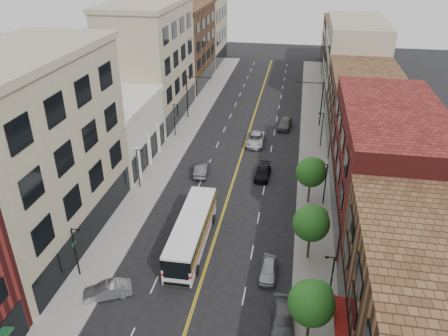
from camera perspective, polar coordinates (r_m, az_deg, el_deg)
The scene contains 30 objects.
sidewalk_left at distance 63.43m, azimuth -6.72°, elevation 2.38°, with size 4.00×110.00×0.15m, color gray.
sidewalk_right at distance 61.14m, azimuth 11.60°, elevation 0.95°, with size 4.00×110.00×0.15m, color gray.
bldg_l_tanoffice at distance 44.54m, azimuth -24.00°, elevation 1.27°, with size 10.00×22.00×18.00m, color tan.
bldg_l_white at distance 60.77m, azimuth -14.33°, elevation 4.56°, with size 10.00×14.00×8.00m, color silver.
bldg_l_far_a at distance 74.18m, azimuth -9.62°, elevation 13.29°, with size 10.00×20.00×18.00m, color tan.
bldg_l_far_b at distance 93.11m, azimuth -5.50°, elevation 15.52°, with size 10.00×20.00×15.00m, color #543521.
bldg_l_far_c at distance 109.83m, azimuth -3.03°, elevation 18.80°, with size 10.00×16.00×20.00m, color tan.
bldg_r_mid at distance 49.58m, azimuth 20.40°, elevation 0.75°, with size 10.00×22.00×12.00m, color #571717.
bldg_r_far_a at distance 69.14m, azimuth 17.78°, elevation 7.82°, with size 10.00×20.00×10.00m, color #543521.
bldg_r_far_b at distance 88.64m, azimuth 16.55°, elevation 13.58°, with size 10.00×22.00×14.00m, color tan.
bldg_r_far_c at distance 108.40m, azimuth 15.53°, elevation 15.34°, with size 10.00×18.00×11.00m, color #543521.
tree_r_1 at distance 33.17m, azimuth 11.51°, elevation -16.73°, with size 3.40×3.40×5.59m.
tree_r_2 at distance 40.96m, azimuth 11.45°, elevation -6.95°, with size 3.40×3.40×5.59m.
tree_r_3 at distance 49.54m, azimuth 11.41°, elevation -0.42°, with size 3.40×3.40×5.59m.
lamp_l_1 at distance 40.98m, azimuth -18.81°, elevation -10.02°, with size 0.81×0.55×5.05m.
lamp_l_2 at distance 53.15m, azimuth -11.12°, elevation 0.23°, with size 0.81×0.55×5.05m.
lamp_l_3 at distance 66.94m, azimuth -6.46°, elevation 6.49°, with size 0.81×0.55×5.05m.
lamp_r_1 at distance 36.98m, azimuth 13.80°, elevation -13.92°, with size 0.81×0.55×5.05m.
lamp_r_2 at distance 50.12m, azimuth 13.07°, elevation -1.77°, with size 0.81×0.55×5.05m.
lamp_r_3 at distance 64.56m, azimuth 12.66°, elevation 5.15°, with size 0.81×0.55×5.05m.
signal_mast_left at distance 73.48m, azimuth -4.30°, elevation 9.92°, with size 4.49×0.18×7.20m.
signal_mast_right at distance 71.46m, azimuth 12.10°, elevation 8.86°, with size 4.49×0.18×7.20m.
city_bus at distance 43.15m, azimuth -4.24°, elevation -8.12°, with size 3.12×12.36×3.17m.
car_angle_b at distance 39.65m, azimuth -14.94°, elevation -15.19°, with size 1.40×4.01×1.32m, color #A3A5AB.
car_parked_mid at distance 36.50m, azimuth 7.68°, elevation -18.97°, with size 1.80×4.42×1.28m, color #56565B.
car_parked_far at distance 40.58m, azimuth 5.81°, elevation -13.03°, with size 1.56×3.88×1.32m, color #9A9CA1.
car_lane_behind at distance 56.35m, azimuth -2.94°, elevation -0.12°, with size 1.60×4.58×1.51m, color #45464A.
car_lane_a at distance 55.82m, azimuth 5.08°, elevation -0.60°, with size 1.82×4.49×1.30m, color black.
car_lane_b at distance 64.86m, azimuth 4.12°, elevation 3.77°, with size 2.54×5.51×1.53m, color silver.
car_lane_c at distance 70.96m, azimuth 7.96°, elevation 5.78°, with size 1.93×4.80×1.63m, color #505055.
Camera 1 is at (7.13, -19.77, 27.09)m, focal length 35.00 mm.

